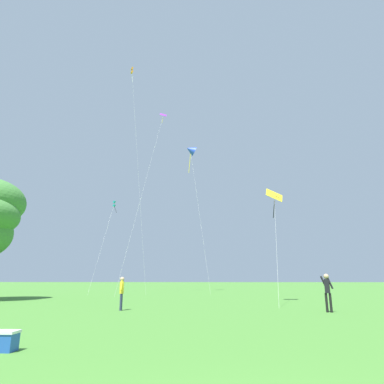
{
  "coord_description": "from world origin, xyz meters",
  "views": [
    {
      "loc": [
        -0.65,
        -2.43,
        1.55
      ],
      "look_at": [
        -2.8,
        33.93,
        11.02
      ],
      "focal_mm": 31.51,
      "sensor_mm": 36.0,
      "label": 1
    }
  ],
  "objects_px": {
    "kite_orange_box": "(132,77)",
    "person_in_blue_jacket": "(122,290)",
    "kite_blue_delta": "(191,150)",
    "picnic_cooler": "(3,341)",
    "kite_purple_streamer": "(159,129)",
    "kite_yellow_diamond": "(274,200)",
    "kite_teal_box": "(114,206)",
    "person_foreground_watcher": "(327,289)"
  },
  "relations": [
    {
      "from": "kite_teal_box",
      "to": "person_foreground_watcher",
      "type": "bearing_deg",
      "value": -53.55
    },
    {
      "from": "kite_orange_box",
      "to": "kite_teal_box",
      "type": "bearing_deg",
      "value": 135.34
    },
    {
      "from": "kite_orange_box",
      "to": "kite_purple_streamer",
      "type": "bearing_deg",
      "value": 14.67
    },
    {
      "from": "kite_orange_box",
      "to": "person_foreground_watcher",
      "type": "height_order",
      "value": "kite_orange_box"
    },
    {
      "from": "picnic_cooler",
      "to": "kite_yellow_diamond",
      "type": "bearing_deg",
      "value": 61.31
    },
    {
      "from": "kite_orange_box",
      "to": "person_in_blue_jacket",
      "type": "height_order",
      "value": "kite_orange_box"
    },
    {
      "from": "kite_blue_delta",
      "to": "person_in_blue_jacket",
      "type": "distance_m",
      "value": 33.24
    },
    {
      "from": "kite_blue_delta",
      "to": "person_in_blue_jacket",
      "type": "xyz_separation_m",
      "value": [
        -1.86,
        -27.43,
        -18.67
      ]
    },
    {
      "from": "kite_orange_box",
      "to": "person_foreground_watcher",
      "type": "bearing_deg",
      "value": -54.52
    },
    {
      "from": "kite_blue_delta",
      "to": "picnic_cooler",
      "type": "height_order",
      "value": "kite_blue_delta"
    },
    {
      "from": "kite_orange_box",
      "to": "person_in_blue_jacket",
      "type": "xyz_separation_m",
      "value": [
        5.91,
        -22.42,
        -27.72
      ]
    },
    {
      "from": "kite_orange_box",
      "to": "picnic_cooler",
      "type": "relative_size",
      "value": 50.51
    },
    {
      "from": "kite_blue_delta",
      "to": "kite_orange_box",
      "type": "height_order",
      "value": "kite_orange_box"
    },
    {
      "from": "person_in_blue_jacket",
      "to": "kite_yellow_diamond",
      "type": "bearing_deg",
      "value": 36.54
    },
    {
      "from": "kite_purple_streamer",
      "to": "person_foreground_watcher",
      "type": "relative_size",
      "value": 13.37
    },
    {
      "from": "kite_teal_box",
      "to": "person_in_blue_jacket",
      "type": "height_order",
      "value": "kite_teal_box"
    },
    {
      "from": "kite_blue_delta",
      "to": "person_in_blue_jacket",
      "type": "relative_size",
      "value": 12.26
    },
    {
      "from": "kite_teal_box",
      "to": "kite_orange_box",
      "type": "xyz_separation_m",
      "value": [
        2.19,
        -2.16,
        17.76
      ]
    },
    {
      "from": "kite_purple_streamer",
      "to": "person_in_blue_jacket",
      "type": "xyz_separation_m",
      "value": [
        2.1,
        -23.41,
        -20.15
      ]
    },
    {
      "from": "kite_teal_box",
      "to": "kite_orange_box",
      "type": "bearing_deg",
      "value": -44.66
    },
    {
      "from": "kite_teal_box",
      "to": "kite_yellow_diamond",
      "type": "bearing_deg",
      "value": -44.86
    },
    {
      "from": "kite_blue_delta",
      "to": "kite_yellow_diamond",
      "type": "distance_m",
      "value": 24.99
    },
    {
      "from": "kite_blue_delta",
      "to": "kite_orange_box",
      "type": "xyz_separation_m",
      "value": [
        -7.77,
        -5.02,
        9.05
      ]
    },
    {
      "from": "person_foreground_watcher",
      "to": "picnic_cooler",
      "type": "xyz_separation_m",
      "value": [
        -10.34,
        -9.76,
        -0.87
      ]
    },
    {
      "from": "kite_blue_delta",
      "to": "kite_yellow_diamond",
      "type": "height_order",
      "value": "kite_blue_delta"
    },
    {
      "from": "kite_blue_delta",
      "to": "picnic_cooler",
      "type": "relative_size",
      "value": 34.34
    },
    {
      "from": "person_foreground_watcher",
      "to": "kite_teal_box",
      "type": "bearing_deg",
      "value": 126.45
    },
    {
      "from": "kite_purple_streamer",
      "to": "kite_teal_box",
      "type": "relative_size",
      "value": 2.08
    },
    {
      "from": "kite_teal_box",
      "to": "picnic_cooler",
      "type": "distance_m",
      "value": 37.32
    },
    {
      "from": "kite_teal_box",
      "to": "picnic_cooler",
      "type": "relative_size",
      "value": 19.47
    },
    {
      "from": "kite_yellow_diamond",
      "to": "picnic_cooler",
      "type": "distance_m",
      "value": 20.96
    },
    {
      "from": "kite_purple_streamer",
      "to": "person_foreground_watcher",
      "type": "bearing_deg",
      "value": -62.36
    },
    {
      "from": "kite_blue_delta",
      "to": "kite_teal_box",
      "type": "xyz_separation_m",
      "value": [
        -9.95,
        -2.85,
        -8.71
      ]
    },
    {
      "from": "person_foreground_watcher",
      "to": "kite_orange_box",
      "type": "bearing_deg",
      "value": 125.48
    },
    {
      "from": "person_in_blue_jacket",
      "to": "person_foreground_watcher",
      "type": "bearing_deg",
      "value": -2.53
    },
    {
      "from": "kite_yellow_diamond",
      "to": "person_foreground_watcher",
      "type": "height_order",
      "value": "kite_yellow_diamond"
    },
    {
      "from": "kite_purple_streamer",
      "to": "kite_yellow_diamond",
      "type": "bearing_deg",
      "value": -54.62
    },
    {
      "from": "kite_yellow_diamond",
      "to": "person_in_blue_jacket",
      "type": "distance_m",
      "value": 13.46
    },
    {
      "from": "kite_orange_box",
      "to": "person_in_blue_jacket",
      "type": "distance_m",
      "value": 36.13
    },
    {
      "from": "kite_teal_box",
      "to": "person_foreground_watcher",
      "type": "xyz_separation_m",
      "value": [
        18.49,
        -25.04,
        -9.88
      ]
    },
    {
      "from": "kite_blue_delta",
      "to": "kite_teal_box",
      "type": "distance_m",
      "value": 13.53
    },
    {
      "from": "person_in_blue_jacket",
      "to": "person_foreground_watcher",
      "type": "relative_size",
      "value": 0.92
    }
  ]
}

